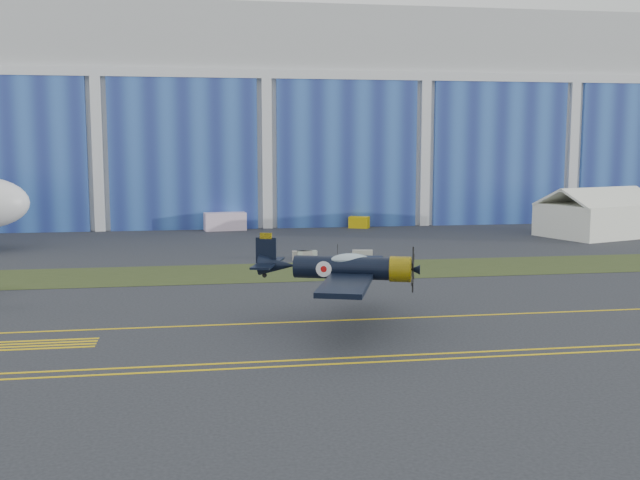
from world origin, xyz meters
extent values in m
plane|color=#2D2F35|center=(0.00, 0.00, 0.00)|extent=(260.00, 260.00, 0.00)
cube|color=#475128|center=(0.00, 14.00, 0.02)|extent=(260.00, 10.00, 0.02)
cube|color=silver|center=(0.00, 72.00, 15.00)|extent=(220.00, 45.00, 30.00)
cube|color=navy|center=(0.00, 49.20, 10.00)|extent=(220.00, 0.60, 20.00)
cube|color=silver|center=(0.00, 49.15, 20.60)|extent=(220.00, 0.70, 1.20)
cube|color=yellow|center=(0.00, -5.00, 0.01)|extent=(200.00, 0.20, 0.02)
cube|color=yellow|center=(0.00, -14.50, 0.01)|extent=(80.00, 0.20, 0.02)
cube|color=yellow|center=(0.00, -13.50, 0.01)|extent=(80.00, 0.20, 0.02)
cube|color=silver|center=(-5.79, 47.66, 1.18)|extent=(5.67, 2.84, 2.35)
cube|color=#D9B809|center=(12.37, 47.59, 0.77)|extent=(3.09, 2.61, 1.54)
cube|color=#9A978F|center=(0.90, 20.70, 0.45)|extent=(2.06, 0.83, 0.90)
cube|color=gray|center=(1.35, 20.76, 0.45)|extent=(2.06, 0.85, 0.90)
cube|color=#9F9F95|center=(6.90, 20.40, 0.45)|extent=(2.07, 0.89, 0.90)
camera|label=1|loc=(-8.89, -51.71, 11.40)|focal=42.00mm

